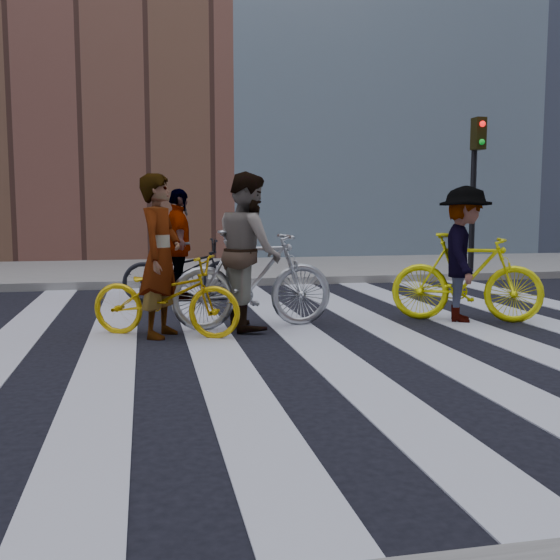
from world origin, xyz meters
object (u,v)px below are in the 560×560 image
object	(u,v)px
traffic_signal	(476,169)
bike_yellow_right	(467,277)
bike_yellow_left	(166,296)
rider_rear	(179,245)
bike_silver_mid	(253,279)
rider_mid	(249,251)
bike_dark_rear	(183,270)
rider_left	(160,256)
rider_right	(464,254)

from	to	relation	value
traffic_signal	bike_yellow_right	xyz separation A→B (m)	(-2.60, -4.71, -1.69)
traffic_signal	bike_yellow_left	size ratio (longest dim) A/B	1.83
rider_rear	bike_silver_mid	bearing A→B (deg)	-165.83
rider_mid	rider_rear	bearing A→B (deg)	9.82
traffic_signal	rider_mid	xyz separation A→B (m)	(-5.50, -4.63, -1.31)
rider_mid	bike_silver_mid	bearing A→B (deg)	-95.72
bike_yellow_left	bike_silver_mid	distance (m)	1.14
bike_yellow_left	bike_dark_rear	size ratio (longest dim) A/B	0.95
bike_yellow_left	rider_left	bearing A→B (deg)	114.47
bike_silver_mid	bike_dark_rear	distance (m)	2.69
bike_yellow_right	rider_rear	xyz separation A→B (m)	(-3.61, 2.67, 0.32)
rider_mid	rider_right	xyz separation A→B (m)	(2.84, -0.09, -0.08)
rider_right	rider_left	bearing A→B (deg)	118.00
rider_rear	bike_dark_rear	bearing A→B (deg)	-92.39
traffic_signal	rider_rear	distance (m)	6.69
rider_left	rider_rear	size ratio (longest dim) A/B	1.05
traffic_signal	rider_left	distance (m)	8.33
bike_silver_mid	traffic_signal	bearing A→B (deg)	-55.38
rider_left	traffic_signal	bearing A→B (deg)	-28.71
bike_silver_mid	rider_mid	bearing A→B (deg)	84.28
bike_silver_mid	rider_rear	size ratio (longest dim) A/B	1.14
bike_yellow_right	rider_mid	xyz separation A→B (m)	(-2.89, 0.09, 0.38)
bike_yellow_left	rider_left	distance (m)	0.47
bike_silver_mid	bike_dark_rear	xyz separation A→B (m)	(-0.72, 2.59, -0.12)
traffic_signal	bike_silver_mid	world-z (taller)	traffic_signal
traffic_signal	bike_dark_rear	bearing A→B (deg)	-161.71
rider_left	bike_dark_rear	bearing A→B (deg)	16.24
rider_mid	rider_right	world-z (taller)	rider_mid
rider_left	rider_mid	distance (m)	1.13
bike_yellow_right	rider_mid	distance (m)	2.92
bike_yellow_left	rider_rear	distance (m)	2.94
traffic_signal	rider_right	xyz separation A→B (m)	(-2.65, -4.71, -1.39)
bike_silver_mid	bike_dark_rear	world-z (taller)	bike_silver_mid
bike_dark_rear	rider_right	world-z (taller)	rider_right
bike_yellow_left	bike_yellow_right	world-z (taller)	bike_yellow_right
traffic_signal	bike_yellow_right	distance (m)	5.64
rider_mid	bike_dark_rear	bearing A→B (deg)	8.79
bike_yellow_right	rider_right	world-z (taller)	rider_right
bike_yellow_right	traffic_signal	bearing A→B (deg)	-4.11
rider_left	rider_rear	xyz separation A→B (m)	(0.37, 2.89, -0.05)
traffic_signal	rider_left	bearing A→B (deg)	-143.18
bike_yellow_left	rider_mid	bearing A→B (deg)	-49.18
bike_yellow_right	rider_mid	world-z (taller)	rider_mid
traffic_signal	rider_rear	size ratio (longest dim) A/B	1.85
bike_silver_mid	bike_yellow_right	xyz separation A→B (m)	(2.84, -0.09, -0.03)
rider_right	rider_rear	world-z (taller)	rider_rear
bike_dark_rear	rider_left	xyz separation A→B (m)	(-0.42, -2.89, 0.45)
traffic_signal	bike_silver_mid	xyz separation A→B (m)	(-5.45, -4.63, -1.66)
rider_right	bike_dark_rear	bearing A→B (deg)	77.54
traffic_signal	bike_dark_rear	xyz separation A→B (m)	(-6.17, -2.04, -1.78)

